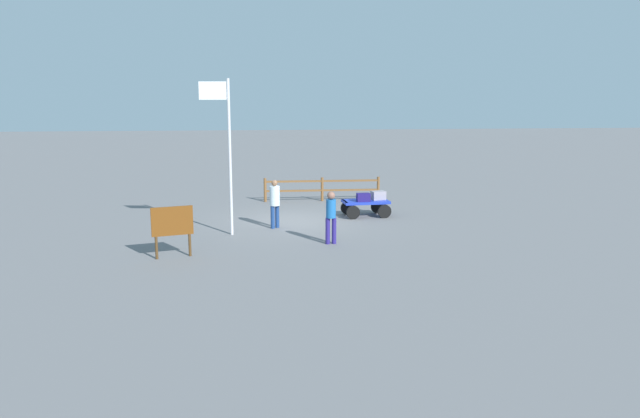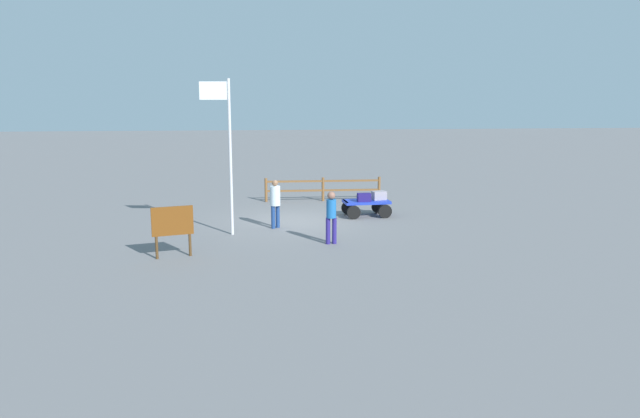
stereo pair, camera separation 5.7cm
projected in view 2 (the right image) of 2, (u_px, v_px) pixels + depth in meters
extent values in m
plane|color=slate|center=(296.00, 221.00, 22.48)|extent=(120.00, 120.00, 0.00)
cube|color=#1E36B4|center=(366.00, 202.00, 23.29)|extent=(1.79, 1.03, 0.10)
cube|color=#1E36B4|center=(345.00, 202.00, 23.14)|extent=(0.14, 0.87, 0.10)
cylinder|color=black|center=(354.00, 212.00, 22.77)|extent=(0.52, 0.16, 0.51)
cylinder|color=black|center=(348.00, 208.00, 23.70)|extent=(0.52, 0.16, 0.51)
cylinder|color=black|center=(385.00, 211.00, 22.99)|extent=(0.52, 0.16, 0.51)
cylinder|color=black|center=(378.00, 207.00, 23.91)|extent=(0.52, 0.16, 0.51)
cube|color=navy|center=(364.00, 197.00, 23.01)|extent=(0.50, 0.34, 0.31)
cube|color=gray|center=(379.00, 195.00, 23.40)|extent=(0.59, 0.47, 0.33)
cylinder|color=navy|center=(334.00, 231.00, 18.99)|extent=(0.14, 0.14, 0.83)
cylinder|color=navy|center=(328.00, 231.00, 18.95)|extent=(0.14, 0.14, 0.83)
cylinder|color=#1D60AA|center=(331.00, 209.00, 18.84)|extent=(0.32, 0.32, 0.57)
sphere|color=#875B4B|center=(331.00, 196.00, 18.76)|extent=(0.25, 0.25, 0.25)
cylinder|color=navy|center=(278.00, 216.00, 21.31)|extent=(0.14, 0.14, 0.79)
cylinder|color=navy|center=(273.00, 217.00, 21.17)|extent=(0.14, 0.14, 0.79)
cylinder|color=silver|center=(275.00, 196.00, 21.11)|extent=(0.49, 0.49, 0.68)
sphere|color=brown|center=(275.00, 183.00, 21.02)|extent=(0.20, 0.20, 0.20)
cylinder|color=silver|center=(230.00, 158.00, 19.86)|extent=(0.10, 0.10, 5.08)
cube|color=white|center=(213.00, 91.00, 19.42)|extent=(0.88, 0.16, 0.57)
cylinder|color=#4C3319|center=(190.00, 245.00, 17.56)|extent=(0.08, 0.08, 0.65)
cylinder|color=#4C3319|center=(157.00, 248.00, 17.22)|extent=(0.08, 0.08, 0.65)
cube|color=brown|center=(172.00, 221.00, 17.26)|extent=(1.14, 0.36, 0.83)
cylinder|color=brown|center=(379.00, 188.00, 26.91)|extent=(0.12, 0.12, 1.03)
cylinder|color=brown|center=(323.00, 189.00, 26.69)|extent=(0.12, 0.12, 1.03)
cylinder|color=brown|center=(266.00, 190.00, 26.47)|extent=(0.12, 0.12, 1.03)
cube|color=brown|center=(323.00, 181.00, 26.62)|extent=(4.96, 0.18, 0.08)
cube|color=brown|center=(323.00, 190.00, 26.70)|extent=(4.96, 0.18, 0.08)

